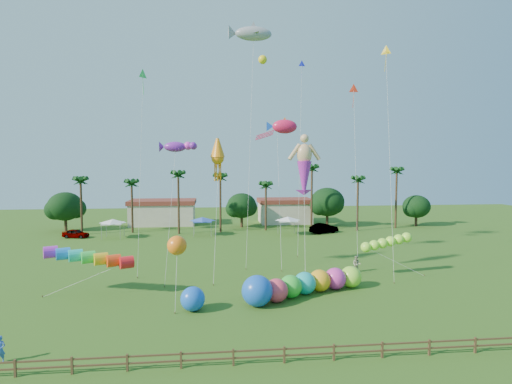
{
  "coord_description": "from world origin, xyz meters",
  "views": [
    {
      "loc": [
        -4.03,
        -28.44,
        11.7
      ],
      "look_at": [
        0.0,
        10.0,
        9.0
      ],
      "focal_mm": 28.0,
      "sensor_mm": 36.0,
      "label": 1
    }
  ],
  "objects": [
    {
      "name": "orange_ball_kite",
      "position": [
        -7.12,
        4.48,
        5.03
      ],
      "size": [
        1.86,
        2.94,
        5.84
      ],
      "color": "orange",
      "rests_on": "ground"
    },
    {
      "name": "rainbow_tube",
      "position": [
        -13.84,
        7.29,
        3.03
      ],
      "size": [
        9.43,
        3.17,
        3.59
      ],
      "color": "red",
      "rests_on": "ground"
    },
    {
      "name": "buildings_row",
      "position": [
        -3.09,
        50.0,
        2.0
      ],
      "size": [
        35.0,
        7.0,
        4.0
      ],
      "color": "beige",
      "rests_on": "ground"
    },
    {
      "name": "ground",
      "position": [
        0.0,
        0.0,
        0.0
      ],
      "size": [
        160.0,
        160.0,
        0.0
      ],
      "primitive_type": "plane",
      "color": "#285116",
      "rests_on": "ground"
    },
    {
      "name": "tree_line",
      "position": [
        3.57,
        44.0,
        4.28
      ],
      "size": [
        69.46,
        8.91,
        11.0
      ],
      "color": "#3A2819",
      "rests_on": "ground"
    },
    {
      "name": "delta_kite_green",
      "position": [
        -11.68,
        16.71,
        21.08
      ],
      "size": [
        1.02,
        4.51,
        22.07
      ],
      "color": "#31D15B",
      "rests_on": "ground"
    },
    {
      "name": "caterpillar_inflatable",
      "position": [
        3.48,
        5.56,
        1.08
      ],
      "size": [
        12.13,
        6.84,
        2.57
      ],
      "rotation": [
        0.0,
        0.0,
        0.43
      ],
      "color": "#DC3955",
      "rests_on": "ground"
    },
    {
      "name": "shark_kite",
      "position": [
        0.8,
        20.56,
        27.38
      ],
      "size": [
        6.26,
        7.65,
        28.45
      ],
      "color": "gray",
      "rests_on": "ground"
    },
    {
      "name": "squid_kite",
      "position": [
        -3.65,
        14.09,
        12.35
      ],
      "size": [
        2.0,
        5.54,
        14.54
      ],
      "color": "orange",
      "rests_on": "ground"
    },
    {
      "name": "tent_row",
      "position": [
        -6.0,
        36.33,
        2.75
      ],
      "size": [
        31.0,
        4.0,
        0.6
      ],
      "color": "white",
      "rests_on": "ground"
    },
    {
      "name": "car_a",
      "position": [
        -26.01,
        36.99,
        0.7
      ],
      "size": [
        4.34,
        2.49,
        1.39
      ],
      "primitive_type": "imported",
      "rotation": [
        0.0,
        0.0,
        1.35
      ],
      "color": "#4C4C54",
      "rests_on": "ground"
    },
    {
      "name": "delta_kite_blue",
      "position": [
        7.73,
        25.01,
        24.26
      ],
      "size": [
        1.98,
        5.02,
        25.62
      ],
      "color": "#1721D3",
      "rests_on": "ground"
    },
    {
      "name": "merman_kite",
      "position": [
        5.12,
        11.57,
        11.21
      ],
      "size": [
        2.68,
        5.0,
        14.2
      ],
      "color": "#DAAB7B",
      "rests_on": "ground"
    },
    {
      "name": "spectator_b",
      "position": [
        11.24,
        12.7,
        0.89
      ],
      "size": [
        1.09,
        1.03,
        1.78
      ],
      "primitive_type": "imported",
      "rotation": [
        0.0,
        0.0,
        -0.55
      ],
      "color": "gray",
      "rests_on": "ground"
    },
    {
      "name": "delta_kite_red",
      "position": [
        12.19,
        17.17,
        20.08
      ],
      "size": [
        1.43,
        4.66,
        21.05
      ],
      "color": "red",
      "rests_on": "ground"
    },
    {
      "name": "delta_kite_yellow",
      "position": [
        13.93,
        12.44,
        23.06
      ],
      "size": [
        1.14,
        4.72,
        24.13
      ],
      "color": "gold",
      "rests_on": "ground"
    },
    {
      "name": "fence",
      "position": [
        0.0,
        -6.0,
        0.61
      ],
      "size": [
        36.12,
        0.12,
        1.0
      ],
      "color": "brown",
      "rests_on": "ground"
    },
    {
      "name": "fish_kite",
      "position": [
        4.44,
        19.25,
        16.21
      ],
      "size": [
        4.65,
        6.47,
        17.16
      ],
      "color": "#E0184A",
      "rests_on": "ground"
    },
    {
      "name": "car_b",
      "position": [
        14.47,
        37.13,
        0.83
      ],
      "size": [
        5.32,
        3.64,
        1.66
      ],
      "primitive_type": "imported",
      "rotation": [
        0.0,
        0.0,
        1.99
      ],
      "color": "#4C4C54",
      "rests_on": "ground"
    },
    {
      "name": "green_worm",
      "position": [
        11.56,
        10.95,
        3.11
      ],
      "size": [
        9.22,
        1.4,
        3.75
      ],
      "color": "#A2FD38",
      "rests_on": "ground"
    },
    {
      "name": "blue_ball",
      "position": [
        -5.81,
        3.03,
        0.98
      ],
      "size": [
        1.95,
        1.95,
        1.95
      ],
      "primitive_type": "sphere",
      "color": "blue",
      "rests_on": "ground"
    },
    {
      "name": "spectator_a",
      "position": [
        -16.66,
        -4.21,
        0.8
      ],
      "size": [
        0.59,
        0.39,
        1.61
      ],
      "primitive_type": "imported",
      "rotation": [
        0.0,
        0.0,
        -0.02
      ],
      "color": "#345CB7",
      "rests_on": "ground"
    },
    {
      "name": "lobster_kite",
      "position": [
        -7.94,
        12.83,
        13.45
      ],
      "size": [
        4.06,
        4.62,
        14.21
      ],
      "color": "purple",
      "rests_on": "ground"
    }
  ]
}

